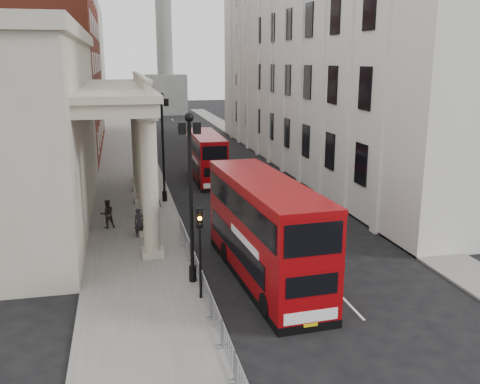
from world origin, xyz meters
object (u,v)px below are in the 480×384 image
(monument_column, at_px, (164,34))
(lamp_post_north, at_px, (150,118))
(pedestrian_b, at_px, (107,214))
(lamp_post_south, at_px, (191,187))
(bus_far, at_px, (206,156))
(pedestrian_a, at_px, (139,223))
(traffic_light, at_px, (200,236))
(bus_near, at_px, (265,228))
(lamp_post_mid, at_px, (163,140))
(pedestrian_c, at_px, (154,203))

(monument_column, bearing_deg, lamp_post_north, -96.72)
(pedestrian_b, bearing_deg, monument_column, -112.98)
(lamp_post_south, relative_size, bus_far, 0.84)
(lamp_post_south, relative_size, pedestrian_a, 4.63)
(pedestrian_b, bearing_deg, traffic_light, 94.89)
(bus_near, distance_m, bus_far, 23.36)
(monument_column, bearing_deg, bus_near, -91.93)
(monument_column, xyz_separation_m, lamp_post_mid, (-6.60, -72.00, -11.07))
(lamp_post_mid, bearing_deg, lamp_post_south, -90.00)
(pedestrian_b, bearing_deg, lamp_post_north, -115.91)
(pedestrian_c, bearing_deg, bus_near, -76.23)
(pedestrian_b, xyz_separation_m, pedestrian_c, (3.19, 2.19, -0.01))
(bus_near, bearing_deg, monument_column, 84.67)
(pedestrian_a, bearing_deg, bus_far, 53.11)
(lamp_post_mid, height_order, bus_near, lamp_post_mid)
(monument_column, bearing_deg, bus_far, -91.87)
(monument_column, relative_size, lamp_post_south, 6.51)
(lamp_post_south, xyz_separation_m, pedestrian_b, (-4.23, 9.88, -3.85))
(pedestrian_a, relative_size, pedestrian_b, 0.95)
(lamp_post_mid, bearing_deg, pedestrian_c, -104.86)
(lamp_post_south, height_order, pedestrian_b, lamp_post_south)
(bus_near, xyz_separation_m, pedestrian_a, (-5.91, 7.70, -1.64))
(traffic_light, distance_m, pedestrian_b, 12.83)
(traffic_light, bearing_deg, pedestrian_a, 103.96)
(pedestrian_b, relative_size, pedestrian_c, 1.01)
(lamp_post_south, bearing_deg, traffic_light, -87.16)
(monument_column, bearing_deg, traffic_light, -94.13)
(monument_column, distance_m, traffic_light, 91.17)
(lamp_post_north, bearing_deg, monument_column, 83.28)
(pedestrian_b, bearing_deg, bus_far, -138.31)
(monument_column, distance_m, lamp_post_mid, 73.14)
(lamp_post_mid, bearing_deg, monument_column, 84.76)
(bus_near, distance_m, pedestrian_a, 9.85)
(lamp_post_north, bearing_deg, lamp_post_south, -90.00)
(lamp_post_north, distance_m, pedestrian_c, 20.32)
(traffic_light, distance_m, pedestrian_a, 10.08)
(bus_far, xyz_separation_m, pedestrian_b, (-8.71, -13.31, -1.18))
(monument_column, bearing_deg, lamp_post_south, -94.29)
(lamp_post_north, relative_size, pedestrian_b, 4.41)
(monument_column, bearing_deg, pedestrian_a, -96.30)
(lamp_post_south, bearing_deg, lamp_post_mid, 90.00)
(monument_column, xyz_separation_m, lamp_post_north, (-6.60, -56.00, -11.07))
(pedestrian_a, height_order, pedestrian_c, pedestrian_c)
(lamp_post_mid, distance_m, bus_near, 16.71)
(monument_column, distance_m, pedestrian_c, 77.75)
(bus_far, bearing_deg, lamp_post_south, -100.00)
(traffic_light, bearing_deg, monument_column, 85.87)
(bus_far, bearing_deg, lamp_post_north, 117.93)
(lamp_post_south, bearing_deg, bus_near, -2.48)
(lamp_post_north, xyz_separation_m, pedestrian_c, (-1.04, -19.92, -3.86))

